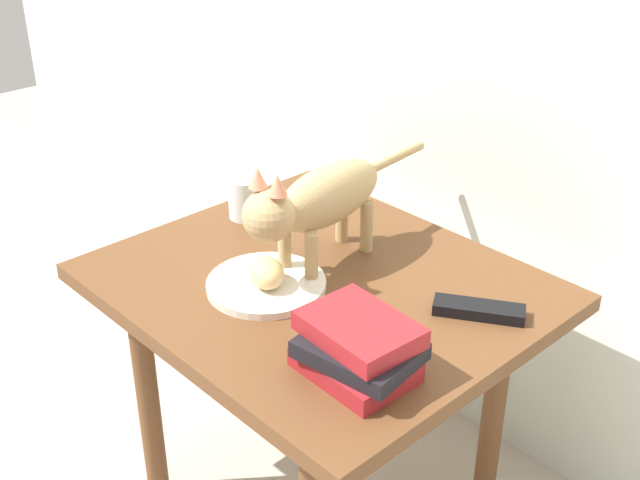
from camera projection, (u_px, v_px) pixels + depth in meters
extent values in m
cube|color=brown|center=(320.00, 287.00, 1.47)|extent=(0.74, 0.63, 0.03)
cylinder|color=brown|center=(148.00, 398.00, 1.60)|extent=(0.04, 0.04, 0.49)
cylinder|color=brown|center=(325.00, 307.00, 1.89)|extent=(0.04, 0.04, 0.49)
cylinder|color=brown|center=(494.00, 405.00, 1.58)|extent=(0.04, 0.04, 0.49)
cylinder|color=silver|center=(266.00, 284.00, 1.43)|extent=(0.21, 0.21, 0.01)
ellipsoid|color=#E0BC7A|center=(267.00, 273.00, 1.41)|extent=(0.10, 0.09, 0.05)
cylinder|color=tan|center=(310.00, 258.00, 1.43)|extent=(0.02, 0.02, 0.10)
cylinder|color=tan|center=(285.00, 247.00, 1.46)|extent=(0.02, 0.02, 0.10)
cylinder|color=tan|center=(367.00, 226.00, 1.54)|extent=(0.02, 0.02, 0.10)
cylinder|color=tan|center=(342.00, 217.00, 1.57)|extent=(0.02, 0.02, 0.10)
ellipsoid|color=tan|center=(329.00, 195.00, 1.46)|extent=(0.12, 0.27, 0.11)
sphere|color=tan|center=(269.00, 216.00, 1.35)|extent=(0.09, 0.09, 0.09)
cone|color=#DD8460|center=(277.00, 185.00, 1.31)|extent=(0.03, 0.03, 0.03)
cone|color=#DD8460|center=(258.00, 178.00, 1.34)|extent=(0.03, 0.03, 0.03)
cylinder|color=tan|center=(396.00, 157.00, 1.59)|extent=(0.04, 0.16, 0.02)
cube|color=maroon|center=(355.00, 365.00, 1.22)|extent=(0.17, 0.13, 0.03)
cube|color=black|center=(360.00, 350.00, 1.20)|extent=(0.18, 0.15, 0.03)
cube|color=maroon|center=(359.00, 329.00, 1.20)|extent=(0.17, 0.13, 0.03)
cylinder|color=silver|center=(245.00, 198.00, 1.66)|extent=(0.07, 0.07, 0.08)
cylinder|color=silver|center=(246.00, 207.00, 1.67)|extent=(0.06, 0.06, 0.04)
cube|color=black|center=(479.00, 310.00, 1.36)|extent=(0.15, 0.12, 0.02)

